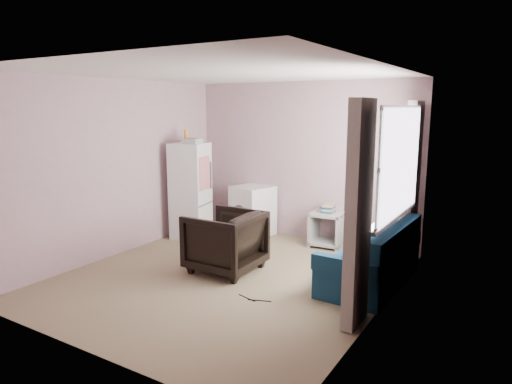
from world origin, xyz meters
TOP-DOWN VIEW (x-y plane):
  - room at (0.02, 0.01)m, footprint 3.84×4.24m
  - armchair at (-0.17, 0.19)m, footprint 0.80×0.85m
  - fridge at (-1.53, 1.17)m, footprint 0.63×0.63m
  - washing_machine at (-0.77, 1.84)m, footprint 0.70×0.70m
  - side_table at (0.56, 1.88)m, footprint 0.51×0.51m
  - sofa at (1.63, 0.73)m, footprint 0.82×1.70m
  - window_dressing at (1.78, 0.70)m, footprint 0.17×2.62m
  - floor_cables at (0.63, -0.41)m, footprint 0.41×0.10m

SIDE VIEW (x-z plane):
  - floor_cables at x=0.63m, z-range 0.00..0.01m
  - sofa at x=1.63m, z-range -0.10..0.65m
  - side_table at x=0.56m, z-range -0.02..0.64m
  - washing_machine at x=-0.77m, z-range 0.02..0.84m
  - armchair at x=-0.17m, z-range 0.00..0.87m
  - fridge at x=-1.53m, z-range -0.09..1.66m
  - window_dressing at x=1.78m, z-range 0.02..2.20m
  - room at x=0.02m, z-range -0.02..2.52m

